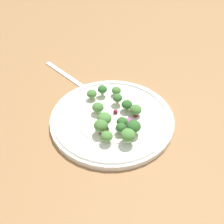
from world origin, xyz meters
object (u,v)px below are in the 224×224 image
at_px(broccoli_floret_2, 108,137).
at_px(fork, 71,78).
at_px(plate, 112,118).
at_px(broccoli_floret_1, 127,105).
at_px(broccoli_floret_0, 92,94).

distance_m(broccoli_floret_2, fork, 0.25).
relative_size(plate, fork, 1.46).
height_order(plate, broccoli_floret_2, broccoli_floret_2).
bearing_deg(broccoli_floret_1, broccoli_floret_0, -89.37).
height_order(broccoli_floret_0, fork, broccoli_floret_0).
distance_m(broccoli_floret_1, fork, 0.19).
distance_m(plate, fork, 0.19).
xyz_separation_m(plate, broccoli_floret_1, (-0.03, 0.02, 0.02)).
bearing_deg(broccoli_floret_2, plate, -157.80).
relative_size(plate, broccoli_floret_1, 11.21).
height_order(broccoli_floret_0, broccoli_floret_1, broccoli_floret_1).
height_order(broccoli_floret_0, broccoli_floret_2, broccoli_floret_2).
bearing_deg(broccoli_floret_1, plate, -30.67).
bearing_deg(broccoli_floret_0, plate, 65.45).
bearing_deg(broccoli_floret_0, broccoli_floret_2, 44.14).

